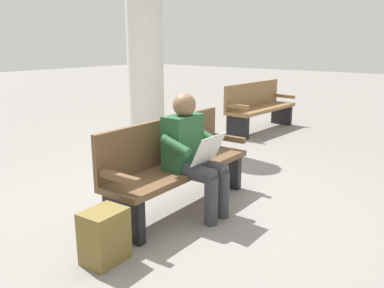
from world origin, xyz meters
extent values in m
plane|color=gray|center=(0.00, 0.00, 0.00)|extent=(40.00, 40.00, 0.00)
cube|color=brown|center=(0.00, 0.00, 0.42)|extent=(1.82, 0.54, 0.06)
cube|color=brown|center=(0.01, -0.21, 0.68)|extent=(1.80, 0.11, 0.45)
cube|color=brown|center=(-0.85, -0.03, 0.57)|extent=(0.08, 0.48, 0.06)
cube|color=brown|center=(0.85, 0.03, 0.57)|extent=(0.08, 0.48, 0.06)
cube|color=black|center=(-0.80, -0.03, 0.20)|extent=(0.09, 0.43, 0.39)
cube|color=black|center=(0.80, 0.03, 0.20)|extent=(0.09, 0.43, 0.39)
cube|color=#23512D|center=(0.03, 0.05, 0.71)|extent=(0.41, 0.23, 0.52)
sphere|color=brown|center=(0.03, 0.07, 1.07)|extent=(0.22, 0.22, 0.22)
cylinder|color=#38383D|center=(-0.07, 0.26, 0.47)|extent=(0.16, 0.42, 0.15)
cylinder|color=#38383D|center=(0.13, 0.26, 0.47)|extent=(0.16, 0.42, 0.15)
cylinder|color=#38383D|center=(-0.08, 0.45, 0.23)|extent=(0.13, 0.13, 0.45)
cylinder|color=#38383D|center=(0.12, 0.45, 0.23)|extent=(0.13, 0.13, 0.45)
cylinder|color=#23512D|center=(-0.21, 0.14, 0.74)|extent=(0.10, 0.32, 0.18)
cylinder|color=#23512D|center=(0.27, 0.16, 0.74)|extent=(0.10, 0.32, 0.18)
cube|color=silver|center=(0.02, 0.35, 0.68)|extent=(0.40, 0.15, 0.27)
cube|color=brown|center=(1.14, 0.19, 0.21)|extent=(0.34, 0.28, 0.42)
cube|color=olive|center=(1.15, 0.04, 0.15)|extent=(0.23, 0.06, 0.19)
cube|color=olive|center=(-3.78, -1.16, 0.42)|extent=(1.82, 0.55, 0.06)
cube|color=olive|center=(-3.78, -1.37, 0.68)|extent=(1.80, 0.12, 0.45)
cube|color=olive|center=(-4.63, -1.13, 0.57)|extent=(0.08, 0.48, 0.06)
cube|color=olive|center=(-2.93, -1.19, 0.57)|extent=(0.08, 0.48, 0.06)
cube|color=black|center=(-4.58, -1.13, 0.20)|extent=(0.10, 0.43, 0.39)
cube|color=black|center=(-2.98, -1.19, 0.20)|extent=(0.10, 0.43, 0.39)
cylinder|color=silver|center=(-1.95, -2.39, 1.85)|extent=(0.60, 0.60, 3.70)
camera|label=1|loc=(2.90, 2.42, 1.64)|focal=37.33mm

